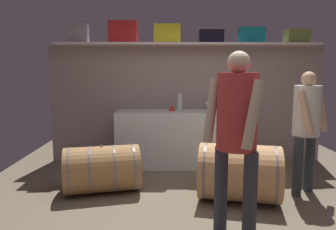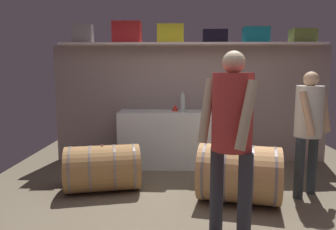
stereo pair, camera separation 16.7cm
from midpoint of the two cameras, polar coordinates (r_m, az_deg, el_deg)
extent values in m
cube|color=#6C614D|center=(3.97, 3.95, -14.70)|extent=(5.69, 7.65, 0.02)
cube|color=gray|center=(5.36, 2.47, 1.90)|extent=(4.49, 0.10, 1.92)
cube|color=silver|center=(5.20, 2.64, 12.46)|extent=(4.13, 0.40, 0.03)
cube|color=gray|center=(5.39, -16.52, 13.76)|extent=(0.32, 0.23, 0.30)
cube|color=red|center=(5.25, -8.88, 14.32)|extent=(0.44, 0.28, 0.33)
cube|color=yellow|center=(5.20, -1.11, 14.21)|extent=(0.41, 0.28, 0.28)
cube|color=black|center=(5.25, 6.76, 13.66)|extent=(0.39, 0.26, 0.20)
cube|color=#127485|center=(5.37, 13.72, 13.57)|extent=(0.39, 0.24, 0.24)
cube|color=olive|center=(5.60, 21.15, 12.89)|extent=(0.39, 0.25, 0.22)
cube|color=white|center=(5.11, 0.30, -4.23)|extent=(1.85, 0.54, 0.89)
cylinder|color=#B7C6C0|center=(4.95, 1.13, 1.85)|extent=(0.08, 0.08, 0.22)
sphere|color=#B7C6C0|center=(4.93, 1.13, 3.27)|extent=(0.07, 0.07, 0.07)
cylinder|color=#B7C6C0|center=(4.93, 1.13, 3.79)|extent=(0.03, 0.03, 0.07)
cylinder|color=white|center=(5.19, 6.14, 0.91)|extent=(0.07, 0.07, 0.00)
cylinder|color=white|center=(5.19, 6.15, 1.35)|extent=(0.01, 0.01, 0.08)
sphere|color=white|center=(5.18, 6.16, 2.10)|extent=(0.08, 0.08, 0.08)
sphere|color=maroon|center=(5.18, 6.16, 1.97)|extent=(0.05, 0.05, 0.05)
cone|color=red|center=(5.05, -0.21, 1.31)|extent=(0.11, 0.11, 0.10)
cylinder|color=tan|center=(3.87, 11.33, -10.03)|extent=(1.05, 0.85, 0.66)
cylinder|color=slate|center=(3.89, 5.53, -9.81)|extent=(0.18, 0.66, 0.67)
cylinder|color=slate|center=(3.87, 9.11, -9.96)|extent=(0.18, 0.66, 0.67)
cylinder|color=slate|center=(3.87, 13.55, -10.08)|extent=(0.18, 0.66, 0.67)
cylinder|color=slate|center=(3.89, 17.14, -10.14)|extent=(0.18, 0.66, 0.67)
cylinder|color=brown|center=(3.78, 11.47, -5.19)|extent=(0.04, 0.04, 0.01)
cylinder|color=#A47644|center=(4.17, -12.78, -9.36)|extent=(1.02, 0.76, 0.57)
cylinder|color=gray|center=(4.18, -18.14, -9.50)|extent=(0.15, 0.58, 0.59)
cylinder|color=gray|center=(4.17, -14.82, -9.42)|extent=(0.15, 0.58, 0.59)
cylinder|color=gray|center=(4.17, -10.73, -9.29)|extent=(0.15, 0.58, 0.59)
cylinder|color=gray|center=(4.19, -7.42, -9.14)|extent=(0.15, 0.58, 0.59)
cylinder|color=#905050|center=(4.09, -12.90, -5.43)|extent=(0.04, 0.04, 0.01)
cylinder|color=red|center=(3.77, 10.93, -4.85)|extent=(0.07, 0.07, 0.05)
cylinder|color=#31323C|center=(3.12, 7.82, -12.91)|extent=(0.12, 0.12, 0.82)
cylinder|color=#31323C|center=(2.97, 12.75, -14.14)|extent=(0.12, 0.12, 0.82)
cylinder|color=#BC3634|center=(2.86, 10.58, 0.61)|extent=(0.36, 0.36, 0.68)
sphere|color=#C3AC89|center=(2.84, 10.80, 9.19)|extent=(0.20, 0.20, 0.20)
cylinder|color=#C3AC89|center=(2.89, 6.07, 0.76)|extent=(0.20, 0.20, 0.58)
cylinder|color=#C3AC89|center=(2.67, 13.08, 0.01)|extent=(0.24, 0.24, 0.57)
cylinder|color=#2E3539|center=(4.19, 20.98, -8.56)|extent=(0.11, 0.11, 0.73)
cylinder|color=#2E3539|center=(4.41, 22.87, -7.83)|extent=(0.11, 0.11, 0.73)
cylinder|color=beige|center=(4.17, 22.42, 0.71)|extent=(0.32, 0.32, 0.61)
sphere|color=tan|center=(4.15, 22.69, 5.95)|extent=(0.18, 0.18, 0.18)
cylinder|color=tan|center=(3.97, 22.21, 0.37)|extent=(0.19, 0.23, 0.51)
cylinder|color=tan|center=(4.29, 24.72, 0.74)|extent=(0.16, 0.18, 0.52)
camera|label=1|loc=(0.08, -91.22, -0.17)|focal=34.29mm
camera|label=2|loc=(0.08, 88.78, 0.17)|focal=34.29mm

